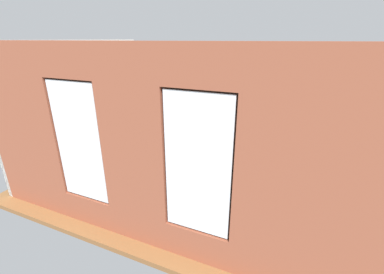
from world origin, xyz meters
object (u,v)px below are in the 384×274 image
Objects in this scene: couch_by_window at (134,195)px; table_plant_small at (219,149)px; remote_silver at (205,152)px; potted_plant_by_left_couch at (294,168)px; couch_left at (312,200)px; coffee_table at (205,154)px; candle_jar at (206,153)px; potted_plant_beside_window_right at (85,162)px; media_console at (92,150)px; potted_plant_near_tv at (77,152)px; tv_flatscreen at (88,127)px; potted_plant_corner_far_left at (325,244)px; cup_ceramic at (190,150)px; papasan_chair at (192,133)px.

table_plant_small is at bearing -112.18° from couch_by_window.
potted_plant_by_left_couch reaches higher than remote_silver.
couch_left is 1.40× the size of coffee_table.
candle_jar is 0.69× the size of remote_silver.
couch_by_window is 1.25× the size of potted_plant_beside_window_right.
potted_plant_near_tv is at bearing 119.30° from media_console.
candle_jar is at bearing -167.72° from tv_flatscreen.
couch_left is 1.15× the size of potted_plant_beside_window_right.
candle_jar is 3.29m from media_console.
potted_plant_beside_window_right reaches higher than table_plant_small.
table_plant_small is at bearing -45.94° from potted_plant_corner_far_left.
potted_plant_beside_window_right is at bearing 30.22° from remote_silver.
table_plant_small reaches higher than cup_ceramic.
couch_by_window is 2.85m from media_console.
potted_plant_beside_window_right is (4.33, 1.30, 0.57)m from couch_left.
potted_plant_corner_far_left is (-2.43, 2.51, -0.08)m from table_plant_small.
cup_ceramic is 0.10× the size of papasan_chair.
couch_left is 9.09× the size of table_plant_small.
potted_plant_beside_window_right is at bearing 132.39° from tv_flatscreen.
tv_flatscreen reaches higher than cup_ceramic.
tv_flatscreen reaches higher than remote_silver.
potted_plant_corner_far_left is at bearing 135.74° from papasan_chair.
tv_flatscreen is 2.38× the size of potted_plant_by_left_couch.
couch_by_window is 2.15m from cup_ceramic.
potted_plant_corner_far_left is at bearing 139.51° from coffee_table.
media_console is (2.75, 0.70, -0.19)m from cup_ceramic.
candle_jar reaches higher than cup_ceramic.
potted_plant_beside_window_right is (1.07, 0.10, 0.57)m from couch_by_window.
potted_plant_beside_window_right reaches higher than media_console.
table_plant_small is 0.17× the size of potted_plant_near_tv.
media_console is (5.73, -0.22, -0.03)m from couch_left.
coffee_table is at bearing -165.14° from tv_flatscreen.
remote_silver is 3.63m from potted_plant_corner_far_left.
coffee_table is 1.09× the size of potted_plant_near_tv.
coffee_table is at bearing -126.09° from potted_plant_beside_window_right.
potted_plant_corner_far_left reaches higher than media_console.
coffee_table is 0.40m from table_plant_small.
table_plant_small is (2.28, -1.20, 0.21)m from couch_left.
potted_plant_corner_far_left is at bearing 140.14° from candle_jar.
media_console reaches higher than coffee_table.
potted_plant_beside_window_right is (-1.40, 1.53, -0.08)m from tv_flatscreen.
tv_flatscreen is (2.75, 0.70, 0.49)m from cup_ceramic.
media_console reaches higher than cup_ceramic.
tv_flatscreen is (3.21, 0.70, 0.48)m from candle_jar.
couch_by_window is at bearing 50.32° from remote_silver.
media_console is (3.21, 0.70, -0.20)m from candle_jar.
couch_left reaches higher than cup_ceramic.
potted_plant_corner_far_left is (-0.15, 1.30, 0.13)m from couch_left.
table_plant_small is 1.89m from potted_plant_by_left_couch.
potted_plant_beside_window_right is at bearing 53.91° from coffee_table.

